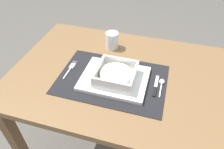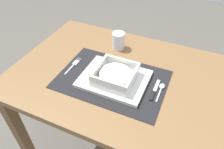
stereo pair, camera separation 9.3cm
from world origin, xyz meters
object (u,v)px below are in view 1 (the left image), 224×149
Objects in this scene: dining_table at (117,88)px; fork at (71,68)px; butter_knife at (156,87)px; spoon at (162,83)px; porridge_bowl at (116,75)px; drinking_glass at (112,41)px.

fork is (-0.22, -0.04, 0.11)m from dining_table.
fork is 0.40m from butter_knife.
dining_table is 8.93× the size of spoon.
dining_table is at bearing 167.27° from butter_knife.
spoon is (0.43, 0.01, 0.00)m from fork.
dining_table is 7.53× the size of butter_knife.
dining_table is 0.24m from spoon.
porridge_bowl reaches higher than fork.
porridge_bowl is at bearing -173.58° from butter_knife.
dining_table is 0.22m from butter_knife.
drinking_glass reaches higher than dining_table.
spoon reaches higher than dining_table.
butter_knife is (0.40, -0.01, 0.00)m from fork.
porridge_bowl is 0.23m from fork.
dining_table is 5.90× the size of porridge_bowl.
porridge_bowl reaches higher than dining_table.
porridge_bowl is 1.51× the size of spoon.
porridge_bowl is 1.24× the size of fork.
butter_knife is at bearing -131.79° from spoon.
dining_table is 0.16m from porridge_bowl.
butter_knife is 0.36m from drinking_glass.
spoon is (0.20, 0.04, -0.03)m from porridge_bowl.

